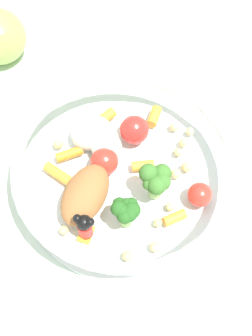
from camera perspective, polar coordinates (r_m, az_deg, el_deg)
ground_plane at (r=0.54m, az=-0.12°, el=-2.02°), size 2.40×2.40×0.00m
food_container at (r=0.52m, az=-0.64°, el=0.21°), size 0.23×0.23×0.06m
loose_apple at (r=0.65m, az=-14.45°, el=14.80°), size 0.07×0.07×0.08m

